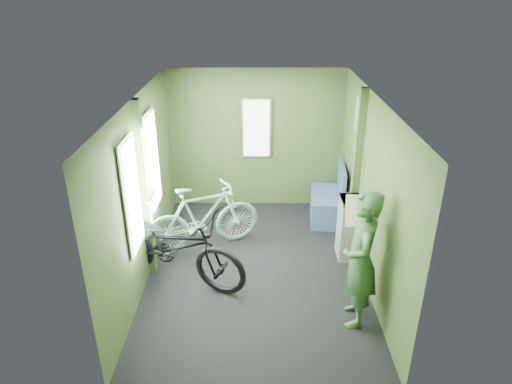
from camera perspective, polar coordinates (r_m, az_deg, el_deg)
room at (r=5.52m, az=-0.39°, el=2.89°), size 4.00×4.02×2.31m
bicycle_black at (r=6.07m, az=-9.96°, el=-10.80°), size 2.14×1.52×1.10m
bicycle_mint at (r=6.66m, az=-6.48°, el=-7.00°), size 1.75×1.15×1.04m
passenger at (r=5.04m, az=12.93°, el=-8.26°), size 0.43×0.69×1.59m
waste_box at (r=6.35m, az=11.49°, el=-4.43°), size 0.26×0.37×0.89m
bench_seat at (r=7.37m, az=8.98°, el=-1.38°), size 0.57×0.92×0.93m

